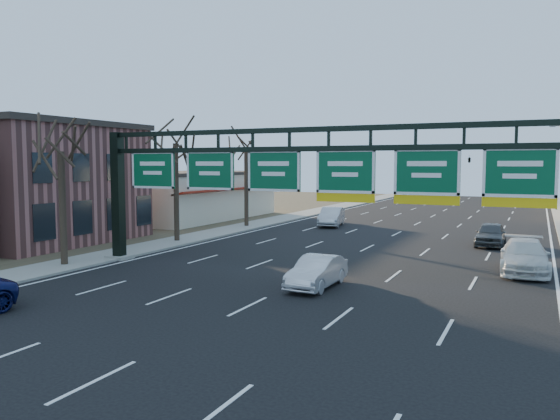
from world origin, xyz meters
The scene contains 15 objects.
ground centered at (0.00, 0.00, 0.00)m, with size 160.00×160.00×0.00m, color black.
sidewalk_left centered at (-12.80, 20.00, 0.06)m, with size 3.00×120.00×0.12m, color gray.
dirt_strip_left centered at (-25.00, 20.00, 0.03)m, with size 21.00×120.00×0.06m, color #473D2B.
lane_markings centered at (0.00, 20.00, 0.01)m, with size 21.60×120.00×0.01m, color white.
sign_gantry centered at (0.16, 8.00, 4.63)m, with size 24.60×1.20×7.20m.
brick_block centered at (-21.50, 11.00, 4.16)m, with size 10.40×12.40×8.30m.
cream_strip centered at (-21.48, 29.00, 2.36)m, with size 10.90×18.40×4.70m.
tree_gantry centered at (-12.80, 5.00, 7.11)m, with size 3.60×3.60×8.48m.
tree_mid centered at (-12.80, 15.00, 7.85)m, with size 3.60×3.60×9.24m.
tree_far centered at (-12.80, 25.00, 7.48)m, with size 3.60×3.60×8.86m.
traffic_signal_mast centered at (5.69, 55.00, 5.50)m, with size 10.16×0.54×7.00m.
car_silver_sedan centered at (1.18, 6.17, 0.69)m, with size 1.46×4.18×1.38m, color silver.
car_white_wagon centered at (9.36, 13.79, 0.81)m, with size 2.26×5.57×1.62m, color silver.
car_grey_far centered at (7.10, 22.57, 0.77)m, with size 1.83×4.54×1.55m, color #414446.
car_silver_distant centered at (-6.44, 28.87, 0.81)m, with size 1.71×4.91×1.62m, color silver.
Camera 1 is at (9.90, -15.96, 5.45)m, focal length 35.00 mm.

